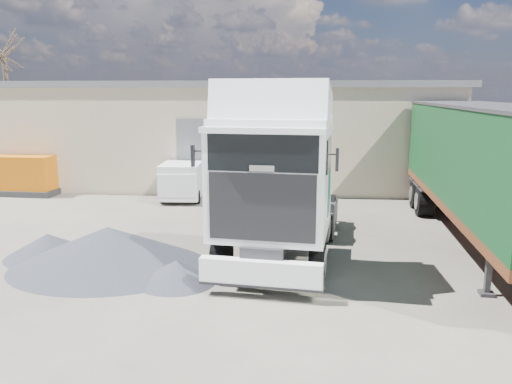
# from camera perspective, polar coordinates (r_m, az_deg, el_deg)

# --- Properties ---
(ground) EXTENTS (120.00, 120.00, 0.00)m
(ground) POSITION_cam_1_polar(r_m,az_deg,el_deg) (13.63, -1.95, -9.22)
(ground) COLOR #2B2923
(ground) RESTS_ON ground
(warehouse) EXTENTS (30.60, 12.60, 5.42)m
(warehouse) POSITION_cam_1_polar(r_m,az_deg,el_deg) (29.71, -9.98, 7.05)
(warehouse) COLOR beige
(warehouse) RESTS_ON ground
(bare_tree) EXTENTS (4.00, 4.00, 9.60)m
(bare_tree) POSITION_cam_1_polar(r_m,az_deg,el_deg) (38.19, -26.97, 14.84)
(bare_tree) COLOR #382B21
(bare_tree) RESTS_ON ground
(tractor_unit) EXTENTS (3.74, 7.92, 5.10)m
(tractor_unit) POSITION_cam_1_polar(r_m,az_deg,el_deg) (13.74, 2.47, 0.24)
(tractor_unit) COLOR black
(tractor_unit) RESTS_ON ground
(box_trailer) EXTENTS (3.75, 13.47, 4.42)m
(box_trailer) POSITION_cam_1_polar(r_m,az_deg,el_deg) (17.08, 24.86, 3.26)
(box_trailer) COLOR #2D2D30
(box_trailer) RESTS_ON ground
(panel_van) EXTENTS (1.93, 4.24, 1.70)m
(panel_van) POSITION_cam_1_polar(r_m,az_deg,el_deg) (23.22, -8.18, 1.51)
(panel_van) COLOR black
(panel_van) RESTS_ON ground
(orange_skip) EXTENTS (3.10, 2.04, 1.88)m
(orange_skip) POSITION_cam_1_polar(r_m,az_deg,el_deg) (26.17, -24.65, 1.56)
(orange_skip) COLOR #2D2D30
(orange_skip) RESTS_ON ground
(gravel_heap) EXTENTS (6.79, 5.97, 1.15)m
(gravel_heap) POSITION_cam_1_polar(r_m,az_deg,el_deg) (14.57, -16.83, -6.13)
(gravel_heap) COLOR #1F2229
(gravel_heap) RESTS_ON ground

